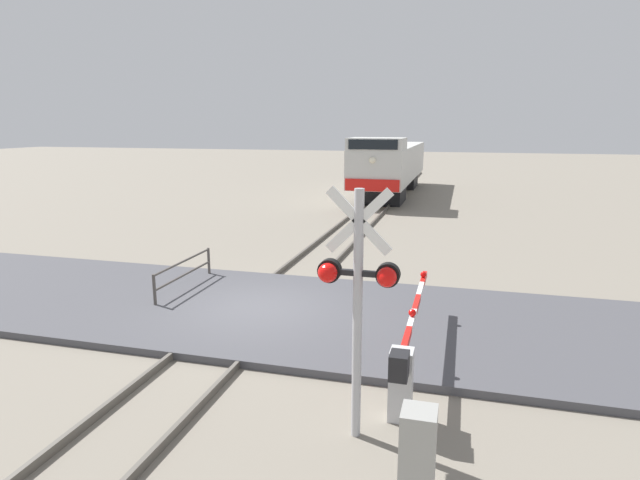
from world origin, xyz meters
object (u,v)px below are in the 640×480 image
Objects in this scene: crossing_signal at (358,289)px; guard_railing at (184,271)px; utility_cabinet at (417,467)px; locomotive at (391,165)px; crossing_gate at (406,356)px.

crossing_signal reaches higher than guard_railing.
utility_cabinet is 9.93m from guard_railing.
locomotive is at bearing 96.82° from crossing_signal.
crossing_signal reaches higher than crossing_gate.
guard_railing is (-6.54, 4.26, -0.17)m from crossing_gate.
locomotive is 27.07m from crossing_gate.
crossing_gate is at bearing -81.62° from locomotive.
utility_cabinet is (1.03, -1.54, -1.59)m from crossing_signal.
crossing_signal is at bearing -42.91° from guard_railing.
utility_cabinet is at bearing -45.37° from guard_railing.
utility_cabinet is at bearing -81.57° from locomotive.
utility_cabinet is 0.48× the size of guard_railing.
locomotive is at bearing 98.38° from crossing_gate.
guard_railing is (-2.60, -22.50, -1.33)m from locomotive.
crossing_gate is (0.59, 1.27, -1.52)m from crossing_signal.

